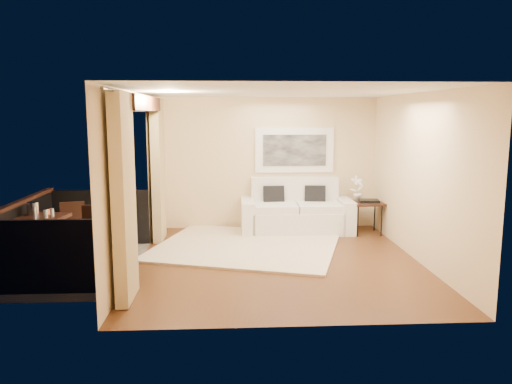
{
  "coord_description": "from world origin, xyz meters",
  "views": [
    {
      "loc": [
        -0.8,
        -7.77,
        2.37
      ],
      "look_at": [
        -0.34,
        0.58,
        1.05
      ],
      "focal_mm": 35.0,
      "sensor_mm": 36.0,
      "label": 1
    }
  ],
  "objects": [
    {
      "name": "vase",
      "position": [
        -3.65,
        -0.43,
        0.92
      ],
      "size": [
        0.04,
        0.04,
        0.18
      ],
      "primitive_type": "cylinder",
      "color": "silver",
      "rests_on": "bistro_table"
    },
    {
      "name": "candle",
      "position": [
        -3.58,
        -0.06,
        0.87
      ],
      "size": [
        0.06,
        0.06,
        0.07
      ],
      "primitive_type": "cylinder",
      "color": "#ED3F15",
      "rests_on": "bistro_table"
    },
    {
      "name": "bistro_table",
      "position": [
        -3.67,
        -0.24,
        0.75
      ],
      "size": [
        0.81,
        0.81,
        0.83
      ],
      "rotation": [
        0.0,
        0.0,
        -0.16
      ],
      "color": "black",
      "rests_on": "balcony"
    },
    {
      "name": "tray",
      "position": [
        1.96,
        1.79,
        0.66
      ],
      "size": [
        0.4,
        0.31,
        0.05
      ],
      "primitive_type": "cube",
      "rotation": [
        0.0,
        0.0,
        -0.09
      ],
      "color": "black",
      "rests_on": "side_table"
    },
    {
      "name": "room_shell",
      "position": [
        -2.13,
        0.0,
        2.52
      ],
      "size": [
        5.0,
        6.4,
        5.0
      ],
      "color": "white",
      "rests_on": "ground"
    },
    {
      "name": "balcony",
      "position": [
        -3.31,
        0.0,
        0.18
      ],
      "size": [
        1.81,
        2.6,
        1.17
      ],
      "color": "#605B56",
      "rests_on": "ground"
    },
    {
      "name": "balcony_chair_near",
      "position": [
        -2.81,
        -0.35,
        0.58
      ],
      "size": [
        0.47,
        0.47,
        1.0
      ],
      "rotation": [
        0.0,
        0.0,
        -0.08
      ],
      "color": "black",
      "rests_on": "balcony"
    },
    {
      "name": "floor",
      "position": [
        0.0,
        0.0,
        0.0
      ],
      "size": [
        5.0,
        5.0,
        0.0
      ],
      "primitive_type": "plane",
      "color": "#583219",
      "rests_on": "ground"
    },
    {
      "name": "side_table",
      "position": [
        1.93,
        1.81,
        0.58
      ],
      "size": [
        0.63,
        0.63,
        0.64
      ],
      "rotation": [
        0.0,
        0.0,
        0.08
      ],
      "color": "black",
      "rests_on": "floor"
    },
    {
      "name": "ice_bucket",
      "position": [
        -3.79,
        -0.12,
        0.93
      ],
      "size": [
        0.18,
        0.18,
        0.2
      ],
      "primitive_type": "cylinder",
      "color": "silver",
      "rests_on": "bistro_table"
    },
    {
      "name": "glass_b",
      "position": [
        -3.47,
        -0.24,
        0.89
      ],
      "size": [
        0.06,
        0.06,
        0.12
      ],
      "primitive_type": "cylinder",
      "color": "silver",
      "rests_on": "bistro_table"
    },
    {
      "name": "glass_a",
      "position": [
        -3.52,
        -0.36,
        0.89
      ],
      "size": [
        0.06,
        0.06,
        0.12
      ],
      "primitive_type": "cylinder",
      "color": "silver",
      "rests_on": "bistro_table"
    },
    {
      "name": "artwork",
      "position": [
        0.56,
        2.46,
        1.62
      ],
      "size": [
        1.62,
        0.07,
        0.92
      ],
      "color": "white",
      "rests_on": "room_shell"
    },
    {
      "name": "balcony_chair_far",
      "position": [
        -3.43,
        0.63,
        0.53
      ],
      "size": [
        0.49,
        0.5,
        0.92
      ],
      "rotation": [
        0.0,
        0.0,
        3.44
      ],
      "color": "black",
      "rests_on": "balcony"
    },
    {
      "name": "orchid",
      "position": [
        1.77,
        1.96,
        0.89
      ],
      "size": [
        0.31,
        0.26,
        0.51
      ],
      "primitive_type": "imported",
      "rotation": [
        0.0,
        0.0,
        0.32
      ],
      "color": "white",
      "rests_on": "side_table"
    },
    {
      "name": "curtains",
      "position": [
        -2.11,
        0.0,
        1.34
      ],
      "size": [
        0.16,
        4.8,
        2.64
      ],
      "color": "tan",
      "rests_on": "ground"
    },
    {
      "name": "rug",
      "position": [
        -0.49,
        0.89,
        0.02
      ],
      "size": [
        3.76,
        3.5,
        0.04
      ],
      "primitive_type": "cube",
      "rotation": [
        0.0,
        0.0,
        -0.3
      ],
      "color": "beige",
      "rests_on": "floor"
    },
    {
      "name": "sofa",
      "position": [
        0.56,
        2.1,
        0.38
      ],
      "size": [
        2.23,
        0.98,
        1.07
      ],
      "rotation": [
        0.0,
        0.0,
        -0.01
      ],
      "color": "white",
      "rests_on": "floor"
    }
  ]
}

